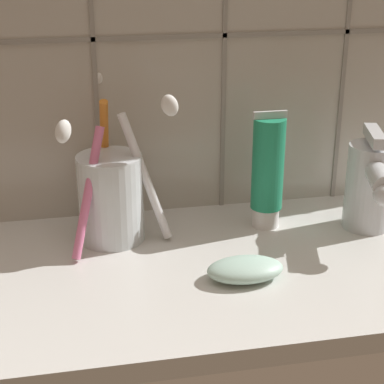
# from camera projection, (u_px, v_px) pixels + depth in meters

# --- Properties ---
(sink_counter) EXTENTS (0.57, 0.29, 0.02)m
(sink_counter) POSITION_uv_depth(u_px,v_px,m) (240.00, 269.00, 0.65)
(sink_counter) COLOR silver
(sink_counter) RESTS_ON ground
(toothbrush_cup) EXTENTS (0.13, 0.15, 0.17)m
(toothbrush_cup) POSITION_uv_depth(u_px,v_px,m) (111.00, 194.00, 0.67)
(toothbrush_cup) COLOR silver
(toothbrush_cup) RESTS_ON sink_counter
(toothpaste_tube) EXTENTS (0.04, 0.04, 0.13)m
(toothpaste_tube) POSITION_uv_depth(u_px,v_px,m) (268.00, 171.00, 0.70)
(toothpaste_tube) COLOR white
(toothpaste_tube) RESTS_ON sink_counter
(sink_faucet) EXTENTS (0.06, 0.11, 0.11)m
(sink_faucet) POSITION_uv_depth(u_px,v_px,m) (371.00, 184.00, 0.70)
(sink_faucet) COLOR silver
(sink_faucet) RESTS_ON sink_counter
(soap_bar) EXTENTS (0.07, 0.04, 0.02)m
(soap_bar) POSITION_uv_depth(u_px,v_px,m) (245.00, 269.00, 0.61)
(soap_bar) COLOR silver
(soap_bar) RESTS_ON sink_counter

